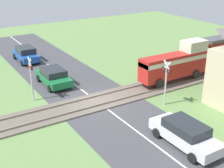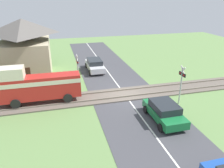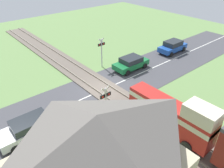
{
  "view_description": "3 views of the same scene",
  "coord_description": "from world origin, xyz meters",
  "px_view_note": "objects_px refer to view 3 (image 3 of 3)",
  "views": [
    {
      "loc": [
        18.2,
        -10.07,
        10.01
      ],
      "look_at": [
        0.0,
        1.22,
        1.2
      ],
      "focal_mm": 50.0,
      "sensor_mm": 36.0,
      "label": 1
    },
    {
      "loc": [
        -17.52,
        5.79,
        8.65
      ],
      "look_at": [
        0.0,
        1.22,
        1.2
      ],
      "focal_mm": 35.0,
      "sensor_mm": 36.0,
      "label": 2
    },
    {
      "loc": [
        10.51,
        13.72,
        11.09
      ],
      "look_at": [
        0.0,
        1.22,
        1.2
      ],
      "focal_mm": 35.0,
      "sensor_mm": 36.0,
      "label": 3
    }
  ],
  "objects_px": {
    "car_behind_queue": "(173,46)",
    "car_far_side": "(31,127)",
    "car_near_crossing": "(131,63)",
    "crossing_signal_east_approach": "(106,101)",
    "crossing_signal_west_approach": "(102,49)",
    "pedestrian_by_station": "(164,163)"
  },
  "relations": [
    {
      "from": "car_far_side",
      "to": "car_behind_queue",
      "type": "xyz_separation_m",
      "value": [
        -19.88,
        -2.88,
        0.02
      ]
    },
    {
      "from": "crossing_signal_west_approach",
      "to": "car_behind_queue",
      "type": "bearing_deg",
      "value": 165.36
    },
    {
      "from": "crossing_signal_east_approach",
      "to": "crossing_signal_west_approach",
      "type": "bearing_deg",
      "value": -126.01
    },
    {
      "from": "car_near_crossing",
      "to": "crossing_signal_east_approach",
      "type": "xyz_separation_m",
      "value": [
        7.8,
        5.37,
        1.39
      ]
    },
    {
      "from": "car_far_side",
      "to": "pedestrian_by_station",
      "type": "bearing_deg",
      "value": 120.72
    },
    {
      "from": "crossing_signal_west_approach",
      "to": "pedestrian_by_station",
      "type": "xyz_separation_m",
      "value": [
        5.71,
        13.18,
        -1.45
      ]
    },
    {
      "from": "crossing_signal_east_approach",
      "to": "car_near_crossing",
      "type": "bearing_deg",
      "value": -145.46
    },
    {
      "from": "car_far_side",
      "to": "car_behind_queue",
      "type": "distance_m",
      "value": 20.09
    },
    {
      "from": "crossing_signal_east_approach",
      "to": "pedestrian_by_station",
      "type": "distance_m",
      "value": 5.52
    },
    {
      "from": "car_far_side",
      "to": "car_behind_queue",
      "type": "relative_size",
      "value": 1.11
    },
    {
      "from": "car_behind_queue",
      "to": "car_far_side",
      "type": "bearing_deg",
      "value": 8.24
    },
    {
      "from": "car_near_crossing",
      "to": "car_behind_queue",
      "type": "distance_m",
      "value": 7.44
    },
    {
      "from": "pedestrian_by_station",
      "to": "crossing_signal_west_approach",
      "type": "bearing_deg",
      "value": -113.43
    },
    {
      "from": "car_far_side",
      "to": "pedestrian_by_station",
      "type": "distance_m",
      "value": 9.09
    },
    {
      "from": "car_far_side",
      "to": "pedestrian_by_station",
      "type": "relative_size",
      "value": 2.97
    },
    {
      "from": "car_far_side",
      "to": "crossing_signal_west_approach",
      "type": "height_order",
      "value": "crossing_signal_west_approach"
    },
    {
      "from": "crossing_signal_west_approach",
      "to": "pedestrian_by_station",
      "type": "relative_size",
      "value": 2.22
    },
    {
      "from": "car_near_crossing",
      "to": "crossing_signal_west_approach",
      "type": "relative_size",
      "value": 1.2
    },
    {
      "from": "car_near_crossing",
      "to": "car_behind_queue",
      "type": "xyz_separation_m",
      "value": [
        -7.44,
        0.0,
        0.04
      ]
    },
    {
      "from": "car_behind_queue",
      "to": "crossing_signal_west_approach",
      "type": "bearing_deg",
      "value": -14.64
    },
    {
      "from": "crossing_signal_west_approach",
      "to": "crossing_signal_east_approach",
      "type": "height_order",
      "value": "same"
    },
    {
      "from": "car_far_side",
      "to": "crossing_signal_east_approach",
      "type": "relative_size",
      "value": 1.34
    }
  ]
}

